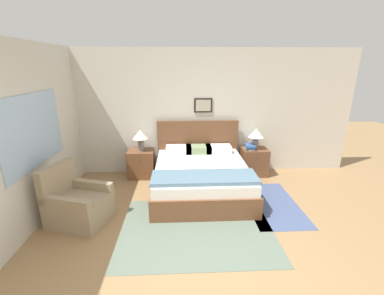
# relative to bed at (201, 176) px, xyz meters

# --- Properties ---
(ground_plane) EXTENTS (16.00, 16.00, 0.00)m
(ground_plane) POSITION_rel_bed_xyz_m (-0.19, -2.12, -0.30)
(ground_plane) COLOR #99754C
(wall_back) EXTENTS (6.99, 0.09, 2.60)m
(wall_back) POSITION_rel_bed_xyz_m (-0.19, 1.03, 1.00)
(wall_back) COLOR beige
(wall_back) RESTS_ON ground_plane
(wall_left) EXTENTS (0.08, 5.52, 2.60)m
(wall_left) POSITION_rel_bed_xyz_m (-2.51, -0.57, 1.00)
(wall_left) COLOR beige
(wall_left) RESTS_ON ground_plane
(area_rug_main) EXTENTS (2.18, 1.67, 0.01)m
(area_rug_main) POSITION_rel_bed_xyz_m (-0.15, -1.17, -0.30)
(area_rug_main) COLOR slate
(area_rug_main) RESTS_ON ground_plane
(area_rug_bedside) EXTENTS (0.86, 1.53, 0.01)m
(area_rug_bedside) POSITION_rel_bed_xyz_m (1.17, -0.53, -0.30)
(area_rug_bedside) COLOR #47567F
(area_rug_bedside) RESTS_ON ground_plane
(bed) EXTENTS (1.71, 1.94, 1.16)m
(bed) POSITION_rel_bed_xyz_m (0.00, 0.00, 0.00)
(bed) COLOR brown
(bed) RESTS_ON ground_plane
(armchair) EXTENTS (0.94, 0.87, 0.89)m
(armchair) POSITION_rel_bed_xyz_m (-1.93, -0.89, -0.02)
(armchair) COLOR #998466
(armchair) RESTS_ON ground_plane
(nightstand_near_window) EXTENTS (0.54, 0.46, 0.58)m
(nightstand_near_window) POSITION_rel_bed_xyz_m (-1.20, 0.73, -0.01)
(nightstand_near_window) COLOR brown
(nightstand_near_window) RESTS_ON ground_plane
(nightstand_by_door) EXTENTS (0.54, 0.46, 0.58)m
(nightstand_by_door) POSITION_rel_bed_xyz_m (1.20, 0.73, -0.01)
(nightstand_by_door) COLOR brown
(nightstand_by_door) RESTS_ON ground_plane
(table_lamp_near_window) EXTENTS (0.33, 0.33, 0.44)m
(table_lamp_near_window) POSITION_rel_bed_xyz_m (-1.18, 0.73, 0.59)
(table_lamp_near_window) COLOR slate
(table_lamp_near_window) RESTS_ON nightstand_near_window
(table_lamp_by_door) EXTENTS (0.33, 0.33, 0.44)m
(table_lamp_by_door) POSITION_rel_bed_xyz_m (1.20, 0.73, 0.59)
(table_lamp_by_door) COLOR slate
(table_lamp_by_door) RESTS_ON nightstand_by_door
(book_thick_bottom) EXTENTS (0.18, 0.24, 0.03)m
(book_thick_bottom) POSITION_rel_bed_xyz_m (1.08, 0.69, 0.29)
(book_thick_bottom) COLOR silver
(book_thick_bottom) RESTS_ON nightstand_by_door
(book_hardcover_middle) EXTENTS (0.20, 0.21, 0.04)m
(book_hardcover_middle) POSITION_rel_bed_xyz_m (1.08, 0.69, 0.32)
(book_hardcover_middle) COLOR #335693
(book_hardcover_middle) RESTS_ON book_thick_bottom
(book_novel_upper) EXTENTS (0.20, 0.28, 0.04)m
(book_novel_upper) POSITION_rel_bed_xyz_m (1.08, 0.69, 0.36)
(book_novel_upper) COLOR #335693
(book_novel_upper) RESTS_ON book_hardcover_middle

